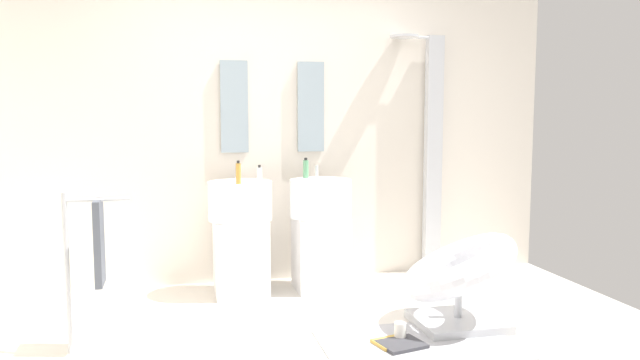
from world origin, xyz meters
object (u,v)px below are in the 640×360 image
(coffee_mug, at_px, (400,331))
(soap_bottle_amber, at_px, (238,173))
(soap_bottle_white, at_px, (260,175))
(towel_rack, at_px, (94,246))
(lounge_chair, at_px, (459,274))
(magazine_charcoal, at_px, (401,344))
(magazine_ochre, at_px, (395,342))
(shower_column, at_px, (432,150))
(pedestal_sink_right, at_px, (321,230))
(soap_bottle_green, at_px, (306,169))
(pedestal_sink_left, at_px, (240,233))

(coffee_mug, distance_m, soap_bottle_amber, 1.64)
(soap_bottle_amber, relative_size, soap_bottle_white, 1.28)
(towel_rack, bearing_deg, lounge_chair, -2.34)
(magazine_charcoal, xyz_separation_m, magazine_ochre, (-0.02, 0.05, -0.00))
(lounge_chair, relative_size, magazine_ochre, 4.02)
(shower_column, bearing_deg, pedestal_sink_right, -164.22)
(shower_column, relative_size, soap_bottle_green, 12.57)
(pedestal_sink_left, relative_size, magazine_ochre, 3.92)
(pedestal_sink_left, distance_m, pedestal_sink_right, 0.63)
(magazine_ochre, xyz_separation_m, soap_bottle_amber, (-0.82, 1.12, 0.94))
(soap_bottle_white, bearing_deg, pedestal_sink_right, 13.61)
(soap_bottle_green, bearing_deg, pedestal_sink_left, -166.68)
(coffee_mug, xyz_separation_m, soap_bottle_green, (-0.30, 1.35, 0.89))
(lounge_chair, height_order, magazine_charcoal, lounge_chair)
(magazine_charcoal, bearing_deg, lounge_chair, 15.38)
(lounge_chair, bearing_deg, magazine_charcoal, -151.31)
(magazine_charcoal, height_order, soap_bottle_amber, soap_bottle_amber)
(shower_column, distance_m, soap_bottle_green, 1.17)
(magazine_charcoal, bearing_deg, soap_bottle_white, 106.04)
(shower_column, relative_size, lounge_chair, 2.04)
(magazine_charcoal, xyz_separation_m, soap_bottle_green, (-0.27, 1.45, 0.93))
(magazine_ochre, bearing_deg, soap_bottle_white, 105.59)
(lounge_chair, bearing_deg, soap_bottle_amber, 146.26)
(pedestal_sink_left, bearing_deg, magazine_ochre, -58.26)
(towel_rack, distance_m, magazine_ochre, 1.87)
(lounge_chair, bearing_deg, pedestal_sink_left, 141.15)
(soap_bottle_amber, height_order, soap_bottle_green, soap_bottle_amber)
(magazine_charcoal, bearing_deg, soap_bottle_amber, 112.49)
(pedestal_sink_left, xyz_separation_m, pedestal_sink_right, (0.63, 0.00, 0.00))
(soap_bottle_amber, distance_m, soap_bottle_green, 0.64)
(shower_column, bearing_deg, pedestal_sink_left, -169.96)
(towel_rack, distance_m, soap_bottle_amber, 1.26)
(magazine_ochre, relative_size, soap_bottle_white, 1.86)
(coffee_mug, height_order, soap_bottle_white, soap_bottle_white)
(magazine_charcoal, relative_size, soap_bottle_amber, 1.48)
(towel_rack, height_order, magazine_ochre, towel_rack)
(coffee_mug, bearing_deg, soap_bottle_amber, 129.26)
(pedestal_sink_left, distance_m, shower_column, 1.82)
(pedestal_sink_left, height_order, coffee_mug, pedestal_sink_left)
(coffee_mug, bearing_deg, towel_rack, 171.68)
(soap_bottle_white, bearing_deg, towel_rack, -142.10)
(shower_column, height_order, magazine_ochre, shower_column)
(pedestal_sink_left, height_order, pedestal_sink_right, same)
(towel_rack, relative_size, magazine_charcoal, 3.71)
(pedestal_sink_right, xyz_separation_m, soap_bottle_green, (-0.09, 0.13, 0.47))
(shower_column, height_order, soap_bottle_white, shower_column)
(magazine_ochre, bearing_deg, towel_rack, 155.75)
(soap_bottle_amber, distance_m, soap_bottle_white, 0.17)
(lounge_chair, xyz_separation_m, towel_rack, (-2.26, 0.09, 0.28))
(pedestal_sink_left, height_order, towel_rack, pedestal_sink_left)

